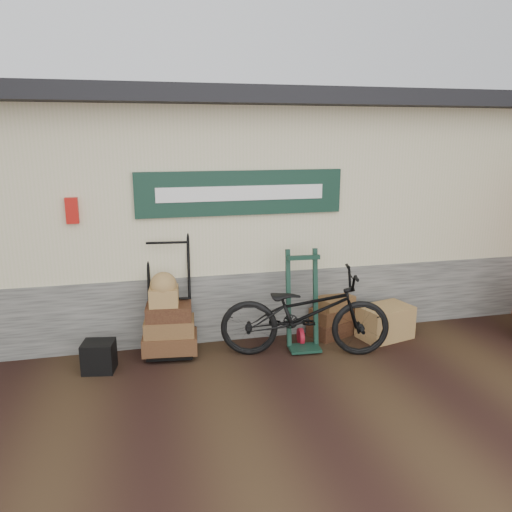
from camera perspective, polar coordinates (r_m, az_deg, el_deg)
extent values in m
plane|color=black|center=(5.95, 3.30, -12.80)|extent=(80.00, 80.00, 0.00)
cube|color=#4C4C47|center=(8.29, -2.12, -1.72)|extent=(14.00, 3.54, 0.90)
cube|color=beige|center=(8.03, -2.21, 8.66)|extent=(14.00, 3.50, 2.10)
cube|color=black|center=(7.86, -2.07, 16.95)|extent=(14.40, 4.10, 0.20)
cube|color=#112E22|center=(6.23, -1.70, 7.22)|extent=(2.60, 0.06, 0.55)
cube|color=white|center=(6.20, -1.64, 7.18)|extent=(2.10, 0.01, 0.18)
cube|color=#B0120C|center=(6.17, -20.28, 4.91)|extent=(0.14, 0.10, 0.30)
cube|color=olive|center=(6.93, 14.55, -7.31)|extent=(0.76, 0.60, 0.44)
cube|color=black|center=(6.11, -17.51, -10.90)|extent=(0.40, 0.36, 0.35)
imported|color=black|center=(6.12, 5.62, -5.96)|extent=(1.18, 2.18, 1.20)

